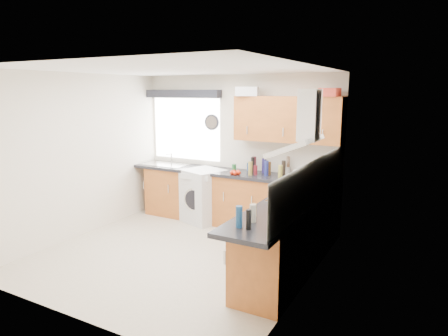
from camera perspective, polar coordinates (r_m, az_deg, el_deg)
The scene contains 41 objects.
ground_plane at distance 5.70m, azimuth -6.45°, elevation -12.15°, with size 3.60×3.60×0.00m, color beige.
ceiling at distance 5.25m, azimuth -7.05°, elevation 13.83°, with size 3.60×3.60×0.02m, color white.
wall_back at distance 6.86m, azimuth 1.96°, elevation 2.74°, with size 3.60×0.02×2.50m, color silver.
wall_front at distance 4.04m, azimuth -21.64°, elevation -3.86°, with size 3.60×0.02×2.50m, color silver.
wall_left at distance 6.53m, azimuth -19.76°, elevation 1.68°, with size 0.02×3.60×2.50m, color silver.
wall_right at distance 4.56m, azimuth 12.10°, elevation -1.70°, with size 0.02×3.60×2.50m, color silver.
window at distance 7.35m, azimuth -5.44°, elevation 5.60°, with size 1.40×0.02×1.10m, color silver.
window_blind at distance 7.24m, azimuth -5.93°, elevation 10.50°, with size 1.50×0.18×0.14m, color black.
splashback at distance 4.86m, azimuth 12.97°, elevation -1.80°, with size 0.01×3.00×0.54m, color white.
base_cab_back at distance 6.82m, azimuth 0.07°, elevation -4.34°, with size 3.00×0.58×0.86m, color #944D1E.
base_cab_corner at distance 6.24m, azimuth 13.12°, elevation -6.10°, with size 0.60×0.60×0.86m, color #944D1E.
base_cab_right at distance 5.02m, azimuth 9.00°, elevation -10.21°, with size 0.58×2.10×0.86m, color #944D1E.
worktop_back at distance 6.66m, azimuth 0.78°, elevation -0.69°, with size 3.60×0.62×0.05m, color black.
worktop_right at distance 4.74m, azimuth 8.44°, elevation -5.65°, with size 0.62×2.42×0.05m, color black.
sink at distance 7.35m, azimuth -8.42°, elevation 0.81°, with size 0.84×0.46×0.10m, color silver, non-canonical shape.
oven at distance 5.15m, azimuth 9.46°, elevation -9.70°, with size 0.56×0.58×0.85m, color black.
hob_plate at distance 5.00m, azimuth 9.64°, elevation -4.41°, with size 0.52×0.52×0.01m, color silver.
extractor_hood at distance 4.82m, azimuth 11.09°, elevation 5.28°, with size 0.52×0.78×0.66m, color silver, non-canonical shape.
upper_cabinets at distance 6.27m, azimuth 9.10°, elevation 6.89°, with size 1.70×0.35×0.70m, color #944D1E.
washing_machine at distance 6.89m, azimuth -2.91°, elevation -3.98°, with size 0.62×0.60×0.91m, color silver.
wall_clock at distance 7.02m, azimuth -1.84°, elevation 6.54°, with size 0.28×0.28×0.04m, color black.
casserole at distance 6.41m, azimuth 3.32°, elevation 10.87°, with size 0.34×0.25×0.14m, color silver.
storage_box at distance 5.97m, azimuth 14.86°, elevation 10.41°, with size 0.26×0.22×0.12m, color red.
utensil_pot at distance 6.45m, azimuth 9.12°, elevation -0.43°, with size 0.09×0.09×0.12m, color gray.
kitchen_roll at distance 5.62m, azimuth 10.41°, elevation -1.54°, with size 0.11×0.11×0.24m, color silver.
tomato_cluster at distance 6.39m, azimuth 1.66°, elevation -0.64°, with size 0.16×0.16×0.07m, color #B5200B, non-canonical shape.
jar_0 at distance 6.66m, azimuth 1.44°, elevation 0.04°, with size 0.07×0.07×0.12m, color #1F5828.
jar_1 at distance 6.15m, azimuth 8.04°, elevation -0.55°, with size 0.07×0.07×0.21m, color olive.
jar_2 at distance 6.45m, azimuth 8.51°, elevation 0.06°, with size 0.07×0.07×0.23m, color black.
jar_3 at distance 6.32m, azimuth 6.07°, elevation -0.05°, with size 0.07×0.07×0.24m, color navy.
jar_4 at distance 6.59m, azimuth 4.11°, elevation 0.48°, with size 0.06×0.06×0.25m, color black.
jar_5 at distance 6.35m, azimuth 3.77°, elevation -0.07°, with size 0.07×0.07×0.22m, color olive.
jar_6 at distance 6.70m, azimuth 3.59°, elevation 0.15°, with size 0.07×0.07×0.13m, color navy.
jar_7 at distance 6.39m, azimuth 6.53°, elevation -0.06°, with size 0.04×0.04×0.21m, color brown.
jar_8 at distance 6.36m, azimuth 4.52°, elevation -0.33°, with size 0.06×0.06×0.16m, color #5A1319.
jar_9 at distance 6.53m, azimuth 5.75°, elevation 0.33°, with size 0.07×0.07×0.24m, color #1A1343.
jar_10 at distance 6.61m, azimuth 4.32°, elevation 0.53°, with size 0.07×0.07×0.25m, color #4D1B21.
bottle_0 at distance 4.10m, azimuth 4.15°, elevation -6.46°, with size 0.07×0.07×0.18m, color #9E9987.
bottle_1 at distance 3.94m, azimuth 2.17°, elevation -6.97°, with size 0.07×0.07×0.22m, color navy.
bottle_2 at distance 3.89m, azimuth 3.54°, elevation -7.36°, with size 0.05×0.05×0.20m, color black.
bottle_3 at distance 4.29m, azimuth 4.24°, elevation -5.99°, with size 0.07×0.07×0.14m, color brown.
Camera 1 is at (3.04, -4.28, 2.23)m, focal length 32.00 mm.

